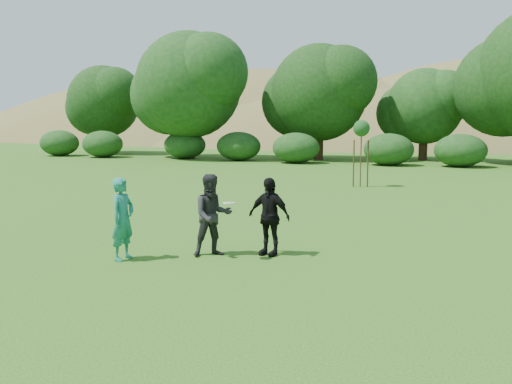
# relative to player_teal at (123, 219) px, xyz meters

# --- Properties ---
(ground) EXTENTS (120.00, 120.00, 0.00)m
(ground) POSITION_rel_player_teal_xyz_m (1.84, 0.26, -0.86)
(ground) COLOR #19470C
(ground) RESTS_ON ground
(player_teal) EXTENTS (0.48, 0.67, 1.73)m
(player_teal) POSITION_rel_player_teal_xyz_m (0.00, 0.00, 0.00)
(player_teal) COLOR #1A7763
(player_teal) RESTS_ON ground
(player_grey) EXTENTS (1.09, 1.04, 1.77)m
(player_grey) POSITION_rel_player_teal_xyz_m (1.64, 0.90, 0.02)
(player_grey) COLOR black
(player_grey) RESTS_ON ground
(player_black) EXTENTS (1.06, 0.63, 1.69)m
(player_black) POSITION_rel_player_teal_xyz_m (2.77, 1.36, -0.02)
(player_black) COLOR black
(player_black) RESTS_ON ground
(frisbee) EXTENTS (0.27, 0.27, 0.05)m
(frisbee) POSITION_rel_player_teal_xyz_m (2.13, 0.65, 0.34)
(frisbee) COLOR white
(frisbee) RESTS_ON ground
(sapling) EXTENTS (0.70, 0.70, 2.85)m
(sapling) POSITION_rel_player_teal_xyz_m (2.92, 14.21, 1.56)
(sapling) COLOR #3D2C18
(sapling) RESTS_ON ground
(hillside) EXTENTS (150.00, 72.00, 52.00)m
(hillside) POSITION_rel_player_teal_xyz_m (1.28, 68.71, -12.84)
(hillside) COLOR olive
(hillside) RESTS_ON ground
(tree_row) EXTENTS (53.92, 10.38, 9.62)m
(tree_row) POSITION_rel_player_teal_xyz_m (5.07, 28.94, 4.01)
(tree_row) COLOR #3A2616
(tree_row) RESTS_ON ground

